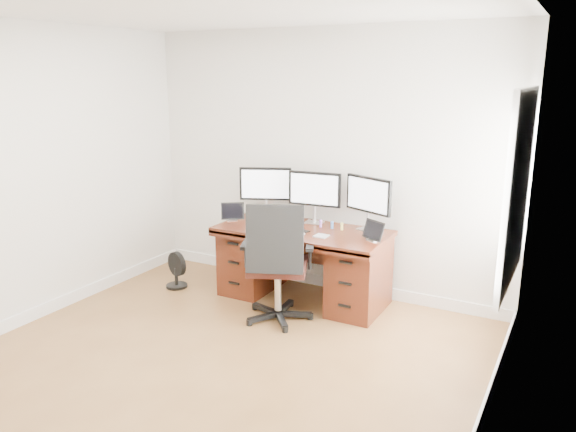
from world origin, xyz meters
The scene contains 21 objects.
ground centered at (0.00, 0.00, 0.00)m, with size 4.50×4.50×0.00m, color brown.
back_wall centered at (0.00, 2.25, 1.35)m, with size 4.00×0.10×2.70m, color white.
right_wall centered at (2.00, 0.11, 1.35)m, with size 0.10×4.50×2.70m.
desk centered at (0.00, 1.83, 0.40)m, with size 1.70×0.80×0.75m.
office_chair centered at (0.03, 1.24, 0.38)m, with size 0.80×0.80×1.15m.
floor_fan centered at (-1.35, 1.46, 0.19)m, with size 0.27×0.23×0.39m.
monitor_left centered at (-0.58, 2.07, 1.09)m, with size 0.52×0.25×0.53m.
monitor_center centered at (0.00, 2.07, 1.09)m, with size 0.55×0.16×0.53m.
monitor_right centered at (0.58, 2.07, 1.09)m, with size 0.52×0.24×0.53m.
tablet_left centered at (-0.80, 1.75, 0.84)m, with size 0.24×0.19×0.19m.
tablet_right centered at (0.75, 1.75, 0.84)m, with size 0.24×0.17×0.19m.
keyboard centered at (-0.03, 1.59, 0.76)m, with size 0.28×0.12×0.01m, color silver.
trackpad centered at (0.28, 1.65, 0.76)m, with size 0.12×0.12×0.01m, color #B7B9BE.
drawing_tablet centered at (-0.32, 1.67, 0.76)m, with size 0.22×0.14×0.01m, color black.
phone centered at (0.05, 1.74, 0.76)m, with size 0.12×0.06×0.01m, color black.
figurine_pink centered at (-0.37, 1.95, 0.79)m, with size 0.03×0.03×0.08m.
figurine_brown centered at (-0.22, 1.95, 0.79)m, with size 0.03×0.03×0.08m.
figurine_orange centered at (-0.14, 1.95, 0.79)m, with size 0.03×0.03×0.08m.
figurine_purple centered at (0.13, 1.95, 0.79)m, with size 0.03×0.03×0.08m.
figurine_blue centered at (0.25, 1.95, 0.79)m, with size 0.03×0.03×0.08m.
figurine_yellow centered at (0.36, 1.95, 0.79)m, with size 0.03×0.03×0.08m.
Camera 1 is at (2.41, -2.97, 2.25)m, focal length 35.00 mm.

